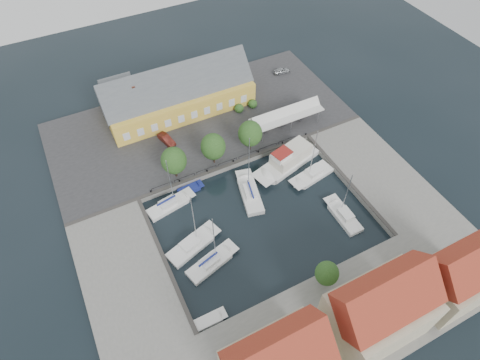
% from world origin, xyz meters
% --- Properties ---
extents(ground, '(140.00, 140.00, 0.00)m').
position_xyz_m(ground, '(0.00, 0.00, 0.00)').
color(ground, black).
rests_on(ground, ground).
extents(north_quay, '(56.00, 26.00, 1.00)m').
position_xyz_m(north_quay, '(0.00, 23.00, 0.50)').
color(north_quay, '#2D2D30').
rests_on(north_quay, ground).
extents(west_quay, '(12.00, 24.00, 1.00)m').
position_xyz_m(west_quay, '(-22.00, -2.00, 0.50)').
color(west_quay, slate).
rests_on(west_quay, ground).
extents(east_quay, '(12.00, 24.00, 1.00)m').
position_xyz_m(east_quay, '(22.00, -2.00, 0.50)').
color(east_quay, slate).
rests_on(east_quay, ground).
extents(south_bank, '(56.00, 14.00, 1.00)m').
position_xyz_m(south_bank, '(0.00, -21.00, 0.50)').
color(south_bank, slate).
rests_on(south_bank, ground).
extents(quay_edge_fittings, '(56.00, 24.72, 0.40)m').
position_xyz_m(quay_edge_fittings, '(0.02, 4.75, 1.06)').
color(quay_edge_fittings, '#383533').
rests_on(quay_edge_fittings, north_quay).
extents(warehouse, '(28.56, 14.00, 9.55)m').
position_xyz_m(warehouse, '(-2.60, 28.36, 4.43)').
color(warehouse, gold).
rests_on(warehouse, north_quay).
extents(tent_canopy, '(14.00, 4.00, 2.83)m').
position_xyz_m(tent_canopy, '(14.00, 14.50, 3.68)').
color(tent_canopy, silver).
rests_on(tent_canopy, north_quay).
extents(quay_trees, '(18.20, 4.20, 6.30)m').
position_xyz_m(quay_trees, '(-2.00, 12.00, 4.88)').
color(quay_trees, black).
rests_on(quay_trees, north_quay).
extents(car_silver, '(3.75, 1.87, 1.23)m').
position_xyz_m(car_silver, '(21.89, 29.32, 1.61)').
color(car_silver, '#A3A7AA').
rests_on(car_silver, north_quay).
extents(car_red, '(2.48, 4.28, 1.33)m').
position_xyz_m(car_red, '(-7.64, 20.49, 1.67)').
color(car_red, '#561A13').
rests_on(car_red, north_quay).
extents(center_sailboat, '(4.78, 9.61, 12.75)m').
position_xyz_m(center_sailboat, '(0.54, 3.52, 0.36)').
color(center_sailboat, white).
rests_on(center_sailboat, ground).
extents(trawler, '(13.72, 7.08, 5.00)m').
position_xyz_m(trawler, '(9.69, 6.56, 1.02)').
color(trawler, white).
rests_on(trawler, ground).
extents(east_boat_a, '(8.62, 4.15, 11.78)m').
position_xyz_m(east_boat_a, '(11.96, 2.20, 0.26)').
color(east_boat_a, white).
rests_on(east_boat_a, ground).
extents(east_boat_c, '(2.55, 7.86, 10.07)m').
position_xyz_m(east_boat_c, '(11.71, -7.12, 0.26)').
color(east_boat_c, white).
rests_on(east_boat_c, ground).
extents(west_boat_a, '(8.49, 3.76, 10.99)m').
position_xyz_m(west_boat_a, '(-12.04, 7.26, 0.27)').
color(west_boat_a, white).
rests_on(west_boat_a, ground).
extents(west_boat_c, '(9.23, 5.39, 11.93)m').
position_xyz_m(west_boat_c, '(-11.64, -1.26, 0.26)').
color(west_boat_c, white).
rests_on(west_boat_c, ground).
extents(west_boat_d, '(8.65, 4.65, 11.23)m').
position_xyz_m(west_boat_d, '(-10.32, -5.22, 0.27)').
color(west_boat_d, white).
rests_on(west_boat_d, ground).
extents(launch_sw, '(4.46, 1.70, 0.98)m').
position_xyz_m(launch_sw, '(-13.92, -12.75, 0.09)').
color(launch_sw, white).
rests_on(launch_sw, ground).
extents(launch_nw, '(4.49, 2.00, 0.88)m').
position_xyz_m(launch_nw, '(-7.82, 8.97, 0.09)').
color(launch_nw, navy).
rests_on(launch_nw, ground).
extents(townhouses, '(36.30, 8.50, 12.00)m').
position_xyz_m(townhouses, '(1.93, -23.24, 5.82)').
color(townhouses, beige).
rests_on(townhouses, south_bank).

